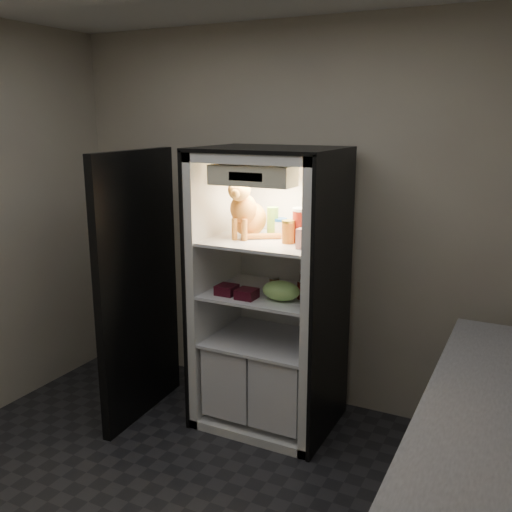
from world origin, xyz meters
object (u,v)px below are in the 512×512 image
(soda_can_b, at_px, (307,291))
(berry_box_right, at_px, (247,294))
(pepper_jar, at_px, (302,225))
(refrigerator, at_px, (271,310))
(parmesan_shaker, at_px, (273,222))
(grape_bag, at_px, (281,291))
(berry_box_left, at_px, (227,290))
(tabby_cat, at_px, (247,213))
(condiment_jar, at_px, (274,283))
(soda_can_a, at_px, (305,282))
(soda_can_c, at_px, (302,290))
(salsa_jar, at_px, (288,232))
(mayo_tub, at_px, (280,228))
(cream_carton, at_px, (303,239))

(soda_can_b, distance_m, berry_box_right, 0.38)
(pepper_jar, bearing_deg, refrigerator, 171.79)
(parmesan_shaker, height_order, grape_bag, parmesan_shaker)
(parmesan_shaker, bearing_deg, berry_box_left, -128.84)
(soda_can_b, distance_m, grape_bag, 0.16)
(tabby_cat, distance_m, condiment_jar, 0.50)
(soda_can_a, xyz_separation_m, grape_bag, (-0.06, -0.24, -0.00))
(soda_can_b, xyz_separation_m, soda_can_c, (-0.03, -0.01, 0.00))
(soda_can_c, bearing_deg, salsa_jar, -179.94)
(mayo_tub, bearing_deg, refrigerator, -138.55)
(salsa_jar, bearing_deg, refrigerator, 148.71)
(grape_bag, bearing_deg, berry_box_right, -161.72)
(salsa_jar, bearing_deg, condiment_jar, 146.65)
(mayo_tub, bearing_deg, soda_can_c, -31.56)
(tabby_cat, xyz_separation_m, grape_bag, (0.32, -0.14, -0.45))
(parmesan_shaker, xyz_separation_m, soda_can_c, (0.26, -0.12, -0.39))
(mayo_tub, height_order, pepper_jar, pepper_jar)
(parmesan_shaker, distance_m, pepper_jar, 0.24)
(soda_can_b, bearing_deg, berry_box_left, -164.12)
(refrigerator, distance_m, soda_can_b, 0.37)
(berry_box_right, bearing_deg, grape_bag, 18.28)
(salsa_jar, distance_m, berry_box_right, 0.47)
(mayo_tub, bearing_deg, cream_carton, -41.94)
(tabby_cat, bearing_deg, parmesan_shaker, 15.82)
(pepper_jar, relative_size, soda_can_a, 1.73)
(soda_can_c, bearing_deg, grape_bag, -141.50)
(condiment_jar, relative_size, grape_bag, 0.37)
(mayo_tub, xyz_separation_m, soda_can_b, (0.25, -0.13, -0.36))
(soda_can_a, distance_m, grape_bag, 0.25)
(soda_can_a, relative_size, grape_bag, 0.51)
(grape_bag, bearing_deg, tabby_cat, 156.04)
(tabby_cat, distance_m, cream_carton, 0.50)
(tabby_cat, height_order, salsa_jar, tabby_cat)
(soda_can_a, xyz_separation_m, soda_can_b, (0.07, -0.15, -0.01))
(parmesan_shaker, height_order, pepper_jar, pepper_jar)
(refrigerator, bearing_deg, soda_can_c, -20.49)
(refrigerator, relative_size, salsa_jar, 13.03)
(salsa_jar, xyz_separation_m, soda_can_c, (0.10, 0.00, -0.36))
(soda_can_b, distance_m, berry_box_left, 0.52)
(cream_carton, distance_m, grape_bag, 0.38)
(pepper_jar, distance_m, berry_box_left, 0.64)
(tabby_cat, bearing_deg, soda_can_b, -12.56)
(grape_bag, relative_size, berry_box_left, 1.98)
(parmesan_shaker, bearing_deg, condiment_jar, -47.03)
(soda_can_c, distance_m, condiment_jar, 0.25)
(tabby_cat, xyz_separation_m, soda_can_c, (0.42, -0.06, -0.45))
(cream_carton, bearing_deg, mayo_tub, 138.06)
(soda_can_a, height_order, grape_bag, soda_can_a)
(parmesan_shaker, xyz_separation_m, salsa_jar, (0.16, -0.12, -0.03))
(cream_carton, bearing_deg, soda_can_b, 96.57)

